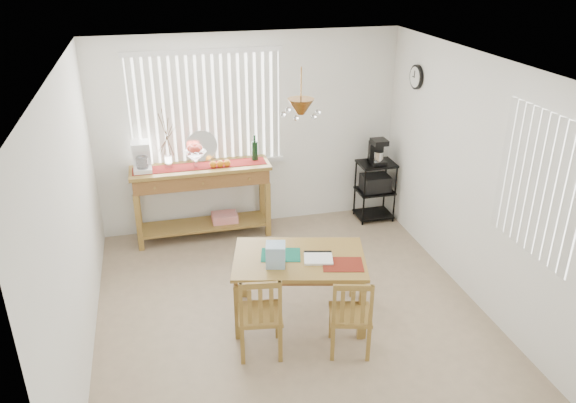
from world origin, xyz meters
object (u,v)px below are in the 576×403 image
object	(u,v)px
cart_items	(377,152)
chair_left	(260,315)
dining_table	(299,264)
chair_right	(350,316)
sideboard	(202,184)
wire_cart	(375,185)

from	to	relation	value
cart_items	chair_left	distance (m)	3.33
dining_table	chair_left	xyz separation A→B (m)	(-0.50, -0.49, -0.19)
cart_items	chair_right	distance (m)	3.03
sideboard	dining_table	bearing A→B (deg)	-69.73
cart_items	dining_table	size ratio (longest dim) A/B	0.23
cart_items	dining_table	distance (m)	2.61
sideboard	dining_table	distance (m)	2.17
dining_table	sideboard	bearing A→B (deg)	110.27
wire_cart	dining_table	size ratio (longest dim) A/B	0.57
chair_left	chair_right	distance (m)	0.84
sideboard	chair_right	size ratio (longest dim) A/B	2.11
wire_cart	cart_items	world-z (taller)	cart_items
dining_table	chair_left	distance (m)	0.73
wire_cart	chair_left	distance (m)	3.27
dining_table	chair_right	bearing A→B (deg)	-64.61
sideboard	dining_table	world-z (taller)	sideboard
wire_cart	dining_table	distance (m)	2.58
wire_cart	cart_items	bearing A→B (deg)	90.00
sideboard	dining_table	size ratio (longest dim) A/B	1.20
sideboard	chair_right	distance (m)	2.92
chair_left	chair_right	world-z (taller)	chair_left
chair_left	chair_right	bearing A→B (deg)	-12.42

